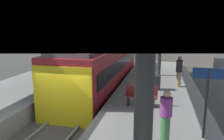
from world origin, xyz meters
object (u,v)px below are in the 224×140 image
object	(u,v)px
passenger_mid_platform	(166,116)
commuter_train	(103,66)
platform_sign	(208,88)
platform_bench	(141,95)
passenger_far_end	(179,71)
litter_bin	(156,82)

from	to	relation	value
passenger_mid_platform	commuter_train	bearing A→B (deg)	117.55
platform_sign	passenger_mid_platform	distance (m)	1.51
platform_bench	passenger_far_end	bearing A→B (deg)	62.82
commuter_train	passenger_mid_platform	bearing A→B (deg)	-62.45
platform_bench	platform_sign	world-z (taller)	platform_sign
passenger_far_end	platform_bench	bearing A→B (deg)	-117.18
passenger_mid_platform	passenger_far_end	size ratio (longest dim) A/B	0.92
platform_bench	passenger_mid_platform	distance (m)	3.09
platform_sign	passenger_far_end	world-z (taller)	platform_sign
litter_bin	passenger_far_end	xyz separation A→B (m)	(1.22, 0.87, 0.52)
platform_bench	litter_bin	distance (m)	2.67
commuter_train	passenger_far_end	size ratio (longest dim) A/B	7.11
litter_bin	passenger_mid_platform	bearing A→B (deg)	-85.56
commuter_train	passenger_far_end	world-z (taller)	commuter_train
platform_bench	passenger_mid_platform	bearing A→B (deg)	-71.09
passenger_mid_platform	passenger_far_end	distance (m)	6.43
passenger_mid_platform	litter_bin	bearing A→B (deg)	94.44
commuter_train	passenger_far_end	xyz separation A→B (m)	(4.96, -1.60, 0.19)
litter_bin	passenger_far_end	size ratio (longest dim) A/B	0.45
commuter_train	passenger_mid_platform	xyz separation A→B (m)	(4.17, -7.99, 0.12)
commuter_train	passenger_mid_platform	size ratio (longest dim) A/B	7.69
litter_bin	passenger_far_end	distance (m)	1.59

